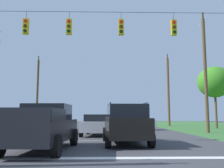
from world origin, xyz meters
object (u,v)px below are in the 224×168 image
(suv_black, at_px, (125,123))
(distant_car_far_parked, at_px, (134,122))
(utility_pole_mid_right, at_px, (205,72))
(distant_car_oncoming, at_px, (97,124))
(pickup_truck, at_px, (44,127))
(utility_pole_far_left, at_px, (37,92))
(utility_pole_far_right, at_px, (168,90))
(overhead_signal_span, at_px, (98,63))
(tree_roadside_right, at_px, (215,82))

(suv_black, height_order, distant_car_far_parked, suv_black)
(suv_black, distance_m, utility_pole_mid_right, 11.40)
(suv_black, bearing_deg, distant_car_oncoming, 106.73)
(pickup_truck, xyz_separation_m, distant_car_oncoming, (1.98, 7.76, -0.18))
(utility_pole_mid_right, bearing_deg, utility_pole_far_left, 142.08)
(suv_black, relative_size, utility_pole_mid_right, 0.47)
(utility_pole_far_right, bearing_deg, utility_pole_mid_right, -91.15)
(utility_pole_mid_right, bearing_deg, overhead_signal_span, -145.02)
(distant_car_far_parked, bearing_deg, tree_roadside_right, 13.75)
(utility_pole_mid_right, bearing_deg, tree_roadside_right, 61.38)
(overhead_signal_span, height_order, utility_pole_far_left, utility_pole_far_left)
(pickup_truck, distance_m, distant_car_oncoming, 8.01)
(distant_car_far_parked, bearing_deg, utility_pole_mid_right, -39.77)
(suv_black, height_order, utility_pole_mid_right, utility_pole_mid_right)
(utility_pole_far_right, height_order, tree_roadside_right, utility_pole_far_right)
(distant_car_far_parked, distance_m, utility_pole_far_right, 11.74)
(utility_pole_far_right, xyz_separation_m, utility_pole_far_left, (-18.19, 0.03, -0.28))
(distant_car_oncoming, xyz_separation_m, utility_pole_far_left, (-8.85, 16.12, 3.92))
(suv_black, xyz_separation_m, utility_pole_far_left, (-10.51, 21.64, 3.65))
(suv_black, relative_size, utility_pole_far_left, 0.50)
(suv_black, bearing_deg, tree_roadside_right, 52.65)
(overhead_signal_span, relative_size, pickup_truck, 3.00)
(pickup_truck, bearing_deg, utility_pole_far_right, 64.63)
(overhead_signal_span, xyz_separation_m, utility_pole_far_right, (9.17, 20.14, 0.48))
(suv_black, bearing_deg, pickup_truck, -148.35)
(suv_black, bearing_deg, utility_pole_mid_right, 46.13)
(pickup_truck, xyz_separation_m, suv_black, (3.64, 2.24, 0.09))
(utility_pole_far_right, bearing_deg, utility_pole_far_left, 179.91)
(distant_car_far_parked, bearing_deg, overhead_signal_span, -106.60)
(distant_car_oncoming, relative_size, tree_roadside_right, 0.64)
(pickup_truck, relative_size, utility_pole_mid_right, 0.53)
(pickup_truck, relative_size, distant_car_oncoming, 1.23)
(utility_pole_far_right, bearing_deg, overhead_signal_span, -114.49)
(distant_car_far_parked, relative_size, utility_pole_far_left, 0.44)
(overhead_signal_span, xyz_separation_m, suv_black, (1.50, -1.47, -3.45))
(suv_black, height_order, utility_pole_far_right, utility_pole_far_right)
(pickup_truck, xyz_separation_m, distant_car_far_parked, (5.39, 14.63, -0.18))
(utility_pole_far_right, bearing_deg, distant_car_far_parked, -122.68)
(overhead_signal_span, distance_m, suv_black, 4.04)
(overhead_signal_span, xyz_separation_m, tree_roadside_right, (12.72, 13.23, 0.67))
(utility_pole_far_left, bearing_deg, tree_roadside_right, -17.71)
(suv_black, height_order, distant_car_oncoming, suv_black)
(utility_pole_mid_right, xyz_separation_m, tree_roadside_right, (3.83, 7.01, 0.11))
(distant_car_oncoming, relative_size, distant_car_far_parked, 1.03)
(distant_car_oncoming, relative_size, utility_pole_far_right, 0.44)
(distant_car_far_parked, distance_m, tree_roadside_right, 10.69)
(pickup_truck, bearing_deg, utility_pole_far_left, 106.07)
(overhead_signal_span, relative_size, suv_black, 3.36)
(utility_pole_far_right, distance_m, utility_pole_far_left, 18.19)
(distant_car_oncoming, bearing_deg, overhead_signal_span, -87.72)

